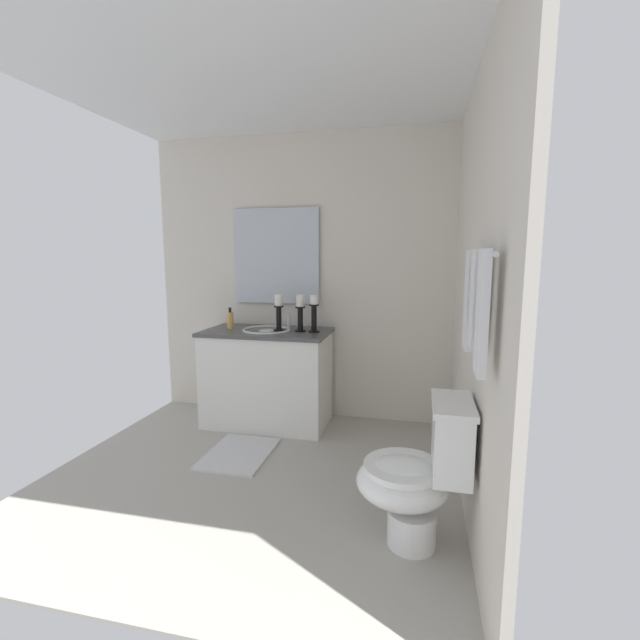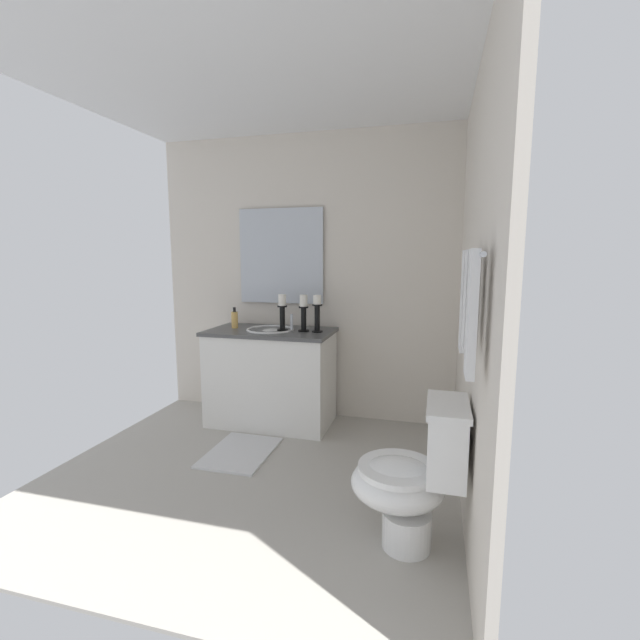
% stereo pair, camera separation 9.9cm
% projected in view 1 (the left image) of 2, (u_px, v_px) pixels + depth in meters
% --- Properties ---
extents(floor, '(2.41, 2.65, 0.02)m').
position_uv_depth(floor, '(253.00, 476.00, 2.84)').
color(floor, '#B2ADA3').
rests_on(floor, ground).
extents(wall_back, '(2.41, 0.04, 2.45)m').
position_uv_depth(wall_back, '(476.00, 292.00, 2.37)').
color(wall_back, silver).
rests_on(wall_back, ground).
extents(wall_left, '(0.04, 2.65, 2.45)m').
position_uv_depth(wall_left, '(301.00, 278.00, 3.83)').
color(wall_left, silver).
rests_on(wall_left, ground).
extents(ceiling, '(2.41, 2.65, 0.02)m').
position_uv_depth(ceiling, '(243.00, 72.00, 2.49)').
color(ceiling, white).
extents(vanity_cabinet, '(0.58, 1.05, 0.81)m').
position_uv_depth(vanity_cabinet, '(267.00, 377.00, 3.68)').
color(vanity_cabinet, white).
rests_on(vanity_cabinet, ground).
extents(sink_basin, '(0.40, 0.40, 0.24)m').
position_uv_depth(sink_basin, '(267.00, 335.00, 3.63)').
color(sink_basin, white).
rests_on(sink_basin, vanity_cabinet).
extents(mirror, '(0.02, 0.77, 0.82)m').
position_uv_depth(mirror, '(276.00, 256.00, 3.80)').
color(mirror, silver).
extents(candle_holder_tall, '(0.09, 0.09, 0.30)m').
position_uv_depth(candle_holder_tall, '(314.00, 313.00, 3.51)').
color(candle_holder_tall, black).
rests_on(candle_holder_tall, vanity_cabinet).
extents(candle_holder_short, '(0.09, 0.09, 0.30)m').
position_uv_depth(candle_holder_short, '(300.00, 312.00, 3.55)').
color(candle_holder_short, black).
rests_on(candle_holder_short, vanity_cabinet).
extents(candle_holder_mid, '(0.09, 0.09, 0.30)m').
position_uv_depth(candle_holder_mid, '(279.00, 312.00, 3.57)').
color(candle_holder_mid, black).
rests_on(candle_holder_mid, vanity_cabinet).
extents(soap_bottle, '(0.06, 0.06, 0.18)m').
position_uv_depth(soap_bottle, '(230.00, 320.00, 3.70)').
color(soap_bottle, '#E5B259').
rests_on(soap_bottle, vanity_cabinet).
extents(toilet, '(0.39, 0.54, 0.75)m').
position_uv_depth(toilet, '(417.00, 475.00, 2.11)').
color(toilet, white).
rests_on(toilet, ground).
extents(towel_bar, '(0.67, 0.02, 0.02)m').
position_uv_depth(towel_bar, '(482.00, 255.00, 1.73)').
color(towel_bar, silver).
extents(towel_near_vanity, '(0.15, 0.03, 0.45)m').
position_uv_depth(towel_near_vanity, '(469.00, 300.00, 1.98)').
color(towel_near_vanity, white).
rests_on(towel_near_vanity, towel_bar).
extents(towel_center, '(0.14, 0.03, 0.39)m').
position_uv_depth(towel_center, '(475.00, 299.00, 1.76)').
color(towel_center, white).
rests_on(towel_center, towel_bar).
extents(towel_near_corner, '(0.14, 0.03, 0.46)m').
position_uv_depth(towel_near_corner, '(482.00, 313.00, 1.55)').
color(towel_near_corner, white).
rests_on(towel_near_corner, towel_bar).
extents(bath_mat, '(0.60, 0.44, 0.02)m').
position_uv_depth(bath_mat, '(239.00, 453.00, 3.14)').
color(bath_mat, silver).
rests_on(bath_mat, ground).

